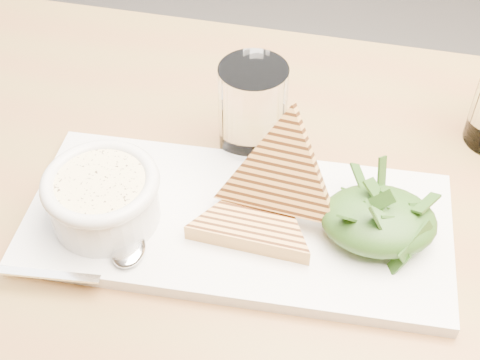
# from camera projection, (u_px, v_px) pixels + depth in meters

# --- Properties ---
(table_top) EXTENTS (1.43, 1.04, 0.04)m
(table_top) POSITION_uv_depth(u_px,v_px,m) (298.00, 310.00, 0.65)
(table_top) COLOR olive
(table_top) RESTS_ON ground
(platter) EXTENTS (0.45, 0.22, 0.02)m
(platter) POSITION_uv_depth(u_px,v_px,m) (238.00, 222.00, 0.69)
(platter) COLOR white
(platter) RESTS_ON table_top
(soup_bowl) EXTENTS (0.11, 0.11, 0.04)m
(soup_bowl) POSITION_uv_depth(u_px,v_px,m) (104.00, 202.00, 0.67)
(soup_bowl) COLOR white
(soup_bowl) RESTS_ON platter
(soup) EXTENTS (0.09, 0.09, 0.01)m
(soup) POSITION_uv_depth(u_px,v_px,m) (100.00, 184.00, 0.65)
(soup) COLOR #FEE9A7
(soup) RESTS_ON soup_bowl
(bowl_rim) EXTENTS (0.12, 0.12, 0.01)m
(bowl_rim) POSITION_uv_depth(u_px,v_px,m) (100.00, 182.00, 0.65)
(bowl_rim) COLOR white
(bowl_rim) RESTS_ON soup_bowl
(sandwich_flat) EXTENTS (0.17, 0.17, 0.02)m
(sandwich_flat) POSITION_uv_depth(u_px,v_px,m) (255.00, 219.00, 0.67)
(sandwich_flat) COLOR #D99C4F
(sandwich_flat) RESTS_ON platter
(sandwich_lean) EXTENTS (0.17, 0.17, 0.17)m
(sandwich_lean) POSITION_uv_depth(u_px,v_px,m) (281.00, 175.00, 0.66)
(sandwich_lean) COLOR #D99C4F
(sandwich_lean) RESTS_ON sandwich_flat
(salad_base) EXTENTS (0.11, 0.09, 0.04)m
(salad_base) POSITION_uv_depth(u_px,v_px,m) (379.00, 220.00, 0.66)
(salad_base) COLOR black
(salad_base) RESTS_ON platter
(arugula_pile) EXTENTS (0.11, 0.10, 0.05)m
(arugula_pile) POSITION_uv_depth(u_px,v_px,m) (379.00, 217.00, 0.65)
(arugula_pile) COLOR #386423
(arugula_pile) RESTS_ON platter
(spoon_bowl) EXTENTS (0.03, 0.05, 0.01)m
(spoon_bowl) POSITION_uv_depth(u_px,v_px,m) (129.00, 249.00, 0.65)
(spoon_bowl) COLOR silver
(spoon_bowl) RESTS_ON platter
(spoon_handle) EXTENTS (0.11, 0.01, 0.00)m
(spoon_handle) POSITION_uv_depth(u_px,v_px,m) (42.00, 274.00, 0.63)
(spoon_handle) COLOR silver
(spoon_handle) RESTS_ON platter
(glass_near) EXTENTS (0.08, 0.08, 0.12)m
(glass_near) POSITION_uv_depth(u_px,v_px,m) (253.00, 112.00, 0.74)
(glass_near) COLOR white
(glass_near) RESTS_ON table_top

